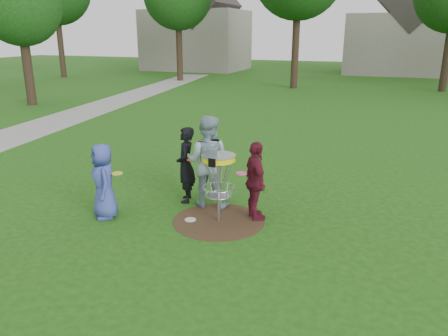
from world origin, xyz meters
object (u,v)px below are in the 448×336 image
(player_black, at_px, (186,165))
(player_grey, at_px, (207,161))
(player_maroon, at_px, (256,181))
(disc_golf_basket, at_px, (218,171))
(player_blue, at_px, (104,181))

(player_black, relative_size, player_grey, 0.85)
(player_grey, bearing_deg, player_black, -14.76)
(player_maroon, xyz_separation_m, disc_golf_basket, (-0.63, -0.36, 0.24))
(player_grey, distance_m, disc_golf_basket, 0.87)
(player_grey, bearing_deg, player_maroon, 155.12)
(player_black, distance_m, player_maroon, 1.72)
(player_black, bearing_deg, player_maroon, 55.85)
(player_grey, distance_m, player_maroon, 1.21)
(player_blue, height_order, player_black, player_black)
(player_blue, height_order, disc_golf_basket, player_blue)
(player_black, height_order, player_grey, player_grey)
(player_maroon, bearing_deg, disc_golf_basket, 84.88)
(player_blue, height_order, player_maroon, player_maroon)
(player_black, relative_size, player_maroon, 1.05)
(player_blue, bearing_deg, disc_golf_basket, 61.84)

